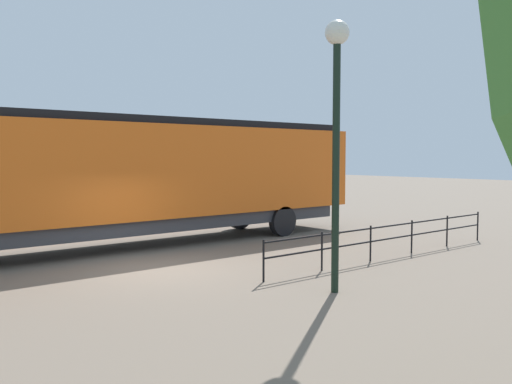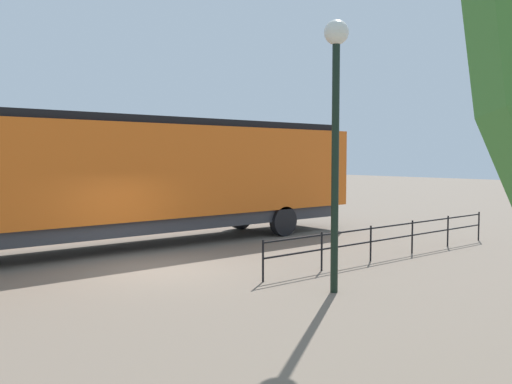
{
  "view_description": "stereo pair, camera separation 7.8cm",
  "coord_description": "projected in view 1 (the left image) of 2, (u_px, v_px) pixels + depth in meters",
  "views": [
    {
      "loc": [
        12.33,
        -6.9,
        2.93
      ],
      "look_at": [
        0.92,
        2.6,
        1.96
      ],
      "focal_mm": 38.08,
      "sensor_mm": 36.0,
      "label": 1
    },
    {
      "loc": [
        12.38,
        -6.84,
        2.93
      ],
      "look_at": [
        0.92,
        2.6,
        1.96
      ],
      "focal_mm": 38.08,
      "sensor_mm": 36.0,
      "label": 2
    }
  ],
  "objects": [
    {
      "name": "ground_plane",
      "position": [
        156.0,
        270.0,
        14.05
      ],
      "size": [
        120.0,
        120.0,
        0.0
      ],
      "primitive_type": "plane",
      "color": "#756656"
    },
    {
      "name": "locomotive",
      "position": [
        132.0,
        175.0,
        17.44
      ],
      "size": [
        2.9,
        18.34,
        4.18
      ],
      "color": "orange",
      "rests_on": "ground_plane"
    },
    {
      "name": "lamp_post",
      "position": [
        337.0,
        100.0,
        11.46
      ],
      "size": [
        0.52,
        0.52,
        5.79
      ],
      "color": "black",
      "rests_on": "ground_plane"
    },
    {
      "name": "platform_fence",
      "position": [
        392.0,
        234.0,
        15.79
      ],
      "size": [
        0.05,
        9.92,
        1.01
      ],
      "color": "black",
      "rests_on": "ground_plane"
    }
  ]
}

